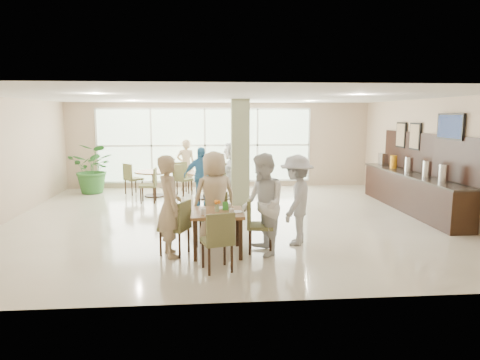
{
  "coord_description": "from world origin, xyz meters",
  "views": [
    {
      "loc": [
        -0.5,
        -9.73,
        2.42
      ],
      "look_at": [
        0.2,
        -1.2,
        1.1
      ],
      "focal_mm": 32.0,
      "sensor_mm": 36.0,
      "label": 1
    }
  ],
  "objects": [
    {
      "name": "room_shell",
      "position": [
        0.0,
        0.0,
        1.7
      ],
      "size": [
        10.0,
        10.0,
        10.0
      ],
      "color": "white",
      "rests_on": "ground"
    },
    {
      "name": "chairs_main_table",
      "position": [
        -0.32,
        -2.51,
        0.47
      ],
      "size": [
        2.05,
        2.09,
        0.95
      ],
      "color": "brown",
      "rests_on": "ground"
    },
    {
      "name": "framed_art_b",
      "position": [
        4.95,
        1.8,
        1.85
      ],
      "size": [
        0.05,
        0.55,
        0.7
      ],
      "color": "black",
      "rests_on": "ground"
    },
    {
      "name": "adult_a",
      "position": [
        -0.62,
        1.63,
        0.78
      ],
      "size": [
        0.92,
        0.54,
        1.56
      ],
      "primitive_type": "imported",
      "rotation": [
        0.0,
        0.0,
        -0.02
      ],
      "color": "teal",
      "rests_on": "ground"
    },
    {
      "name": "round_table_right",
      "position": [
        -0.52,
        2.58,
        0.55
      ],
      "size": [
        1.01,
        1.01,
        0.75
      ],
      "color": "brown",
      "rests_on": "ground"
    },
    {
      "name": "potted_plant",
      "position": [
        -3.93,
        3.66,
        0.76
      ],
      "size": [
        1.61,
        1.61,
        1.53
      ],
      "primitive_type": "imported",
      "rotation": [
        0.0,
        0.0,
        -0.19
      ],
      "color": "#2D6729",
      "rests_on": "ground"
    },
    {
      "name": "adult_standing",
      "position": [
        -1.11,
        3.86,
        0.82
      ],
      "size": [
        0.64,
        0.46,
        1.64
      ],
      "primitive_type": "imported",
      "rotation": [
        0.0,
        0.0,
        3.26
      ],
      "color": "tan",
      "rests_on": "ground"
    },
    {
      "name": "teen_standing",
      "position": [
        1.19,
        -2.04,
        0.84
      ],
      "size": [
        1.02,
        1.25,
        1.69
      ],
      "primitive_type": "imported",
      "rotation": [
        0.0,
        0.0,
        -2.0
      ],
      "color": "#B6B6B9",
      "rests_on": "ground"
    },
    {
      "name": "column",
      "position": [
        0.4,
        1.2,
        1.4
      ],
      "size": [
        0.45,
        0.45,
        2.8
      ],
      "primitive_type": "cube",
      "color": "#6B714E",
      "rests_on": "ground"
    },
    {
      "name": "adult_b",
      "position": [
        0.26,
        2.55,
        0.82
      ],
      "size": [
        0.9,
        1.6,
        1.63
      ],
      "primitive_type": "imported",
      "rotation": [
        0.0,
        0.0,
        -1.74
      ],
      "color": "white",
      "rests_on": "ground"
    },
    {
      "name": "main_table",
      "position": [
        -0.3,
        -2.49,
        0.65
      ],
      "size": [
        0.9,
        0.9,
        0.75
      ],
      "color": "brown",
      "rests_on": "ground"
    },
    {
      "name": "framed_art_a",
      "position": [
        4.95,
        1.0,
        1.85
      ],
      "size": [
        0.05,
        0.55,
        0.7
      ],
      "color": "black",
      "rests_on": "ground"
    },
    {
      "name": "tabletop_clutter",
      "position": [
        -0.24,
        -2.53,
        0.81
      ],
      "size": [
        0.71,
        0.78,
        0.21
      ],
      "color": "white",
      "rests_on": "main_table"
    },
    {
      "name": "teen_left",
      "position": [
        -1.12,
        -2.54,
        0.87
      ],
      "size": [
        0.59,
        0.73,
        1.74
      ],
      "primitive_type": "imported",
      "rotation": [
        0.0,
        0.0,
        1.89
      ],
      "color": "tan",
      "rests_on": "ground"
    },
    {
      "name": "teen_right",
      "position": [
        0.48,
        -2.59,
        0.88
      ],
      "size": [
        0.8,
        0.96,
        1.77
      ],
      "primitive_type": "imported",
      "rotation": [
        0.0,
        0.0,
        -1.4
      ],
      "color": "white",
      "rests_on": "ground"
    },
    {
      "name": "chairs_table_right",
      "position": [
        -0.47,
        2.66,
        0.47
      ],
      "size": [
        2.06,
        1.84,
        0.95
      ],
      "color": "brown",
      "rests_on": "ground"
    },
    {
      "name": "teen_far",
      "position": [
        -0.33,
        -1.81,
        0.87
      ],
      "size": [
        0.96,
        0.72,
        1.75
      ],
      "primitive_type": "imported",
      "rotation": [
        0.0,
        0.0,
        3.48
      ],
      "color": "tan",
      "rests_on": "ground"
    },
    {
      "name": "window_bank",
      "position": [
        -0.5,
        4.46,
        1.4
      ],
      "size": [
        7.0,
        0.04,
        7.0
      ],
      "color": "silver",
      "rests_on": "ground"
    },
    {
      "name": "ground",
      "position": [
        0.0,
        0.0,
        0.0
      ],
      "size": [
        10.0,
        10.0,
        0.0
      ],
      "primitive_type": "plane",
      "color": "beige",
      "rests_on": "ground"
    },
    {
      "name": "wall_tv",
      "position": [
        4.94,
        -0.6,
        2.15
      ],
      "size": [
        0.06,
        1.0,
        0.58
      ],
      "color": "black",
      "rests_on": "ground"
    },
    {
      "name": "round_table_left",
      "position": [
        -2.02,
        2.99,
        0.58
      ],
      "size": [
        1.13,
        1.13,
        0.75
      ],
      "color": "brown",
      "rests_on": "ground"
    },
    {
      "name": "buffet_counter",
      "position": [
        4.7,
        0.51,
        0.55
      ],
      "size": [
        0.64,
        4.7,
        1.95
      ],
      "color": "black",
      "rests_on": "ground"
    },
    {
      "name": "chairs_table_left",
      "position": [
        -2.0,
        2.92,
        0.47
      ],
      "size": [
        2.04,
        1.82,
        0.95
      ],
      "color": "brown",
      "rests_on": "ground"
    }
  ]
}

